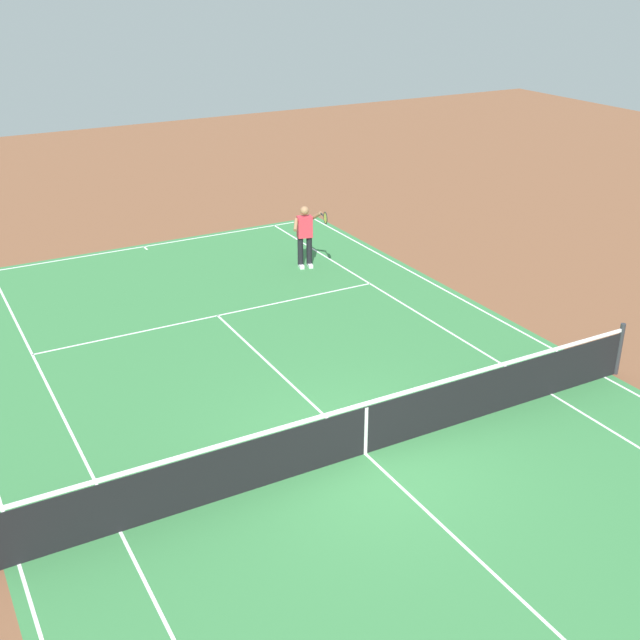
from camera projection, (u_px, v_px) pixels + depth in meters
ground_plane at (365, 453)px, 13.26m from camera, size 60.00×60.00×0.00m
court_slab at (365, 453)px, 13.26m from camera, size 24.20×11.40×0.00m
court_line_markings at (365, 453)px, 13.26m from camera, size 23.85×11.05×0.01m
tennis_net at (366, 428)px, 13.06m from camera, size 0.10×11.70×1.08m
tennis_player_near at (305, 233)px, 20.89m from camera, size 1.15×0.76×1.70m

